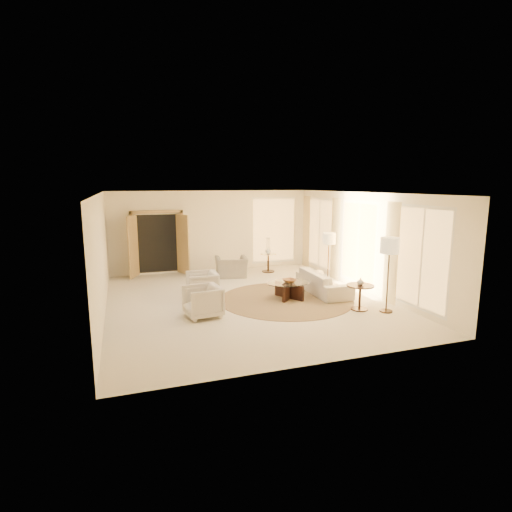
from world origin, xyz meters
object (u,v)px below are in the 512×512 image
object	(u,v)px
side_table	(268,261)
coffee_table	(289,288)
armchair_left	(202,284)
armchair_right	(203,300)
accent_chair	(231,264)
side_vase	(268,250)
sofa	(323,282)
floor_lamp_far	(390,249)
end_vase	(361,282)
floor_lamp_near	(329,241)
end_table	(360,293)
bowl	(289,281)

from	to	relation	value
side_table	coffee_table	bearing A→B (deg)	-100.72
armchair_left	armchair_right	distance (m)	1.47
accent_chair	side_vase	world-z (taller)	accent_chair
sofa	armchair_right	size ratio (longest dim) A/B	2.62
armchair_right	armchair_left	bearing A→B (deg)	162.52
side_table	floor_lamp_far	size ratio (longest dim) A/B	0.36
coffee_table	armchair_left	bearing A→B (deg)	161.99
accent_chair	end_vase	xyz separation A→B (m)	(2.04, -4.39, 0.26)
coffee_table	side_vase	size ratio (longest dim) A/B	6.03
armchair_left	side_table	size ratio (longest dim) A/B	1.23
coffee_table	end_vase	world-z (taller)	end_vase
coffee_table	floor_lamp_near	size ratio (longest dim) A/B	0.83
side_vase	sofa	bearing A→B (deg)	-80.11
side_table	armchair_left	bearing A→B (deg)	-137.95
end_table	floor_lamp_near	distance (m)	2.52
sofa	armchair_right	bearing A→B (deg)	106.87
armchair_right	bowl	xyz separation A→B (m)	(2.48, 0.73, 0.09)
side_vase	floor_lamp_far	bearing A→B (deg)	-77.18
armchair_left	coffee_table	world-z (taller)	armchair_left
coffee_table	end_vase	distance (m)	1.95
end_table	armchair_right	bearing A→B (deg)	169.38
end_vase	accent_chair	bearing A→B (deg)	114.97
side_table	end_vase	distance (m)	4.75
side_table	floor_lamp_far	bearing A→B (deg)	-77.18
floor_lamp_near	floor_lamp_far	bearing A→B (deg)	-87.23
side_table	floor_lamp_far	distance (m)	5.29
accent_chair	bowl	xyz separation A→B (m)	(0.79, -2.96, 0.05)
bowl	end_vase	xyz separation A→B (m)	(1.25, -1.43, 0.21)
accent_chair	bowl	bearing A→B (deg)	114.01
accent_chair	floor_lamp_far	bearing A→B (deg)	127.37
accent_chair	side_table	xyz separation A→B (m)	(1.41, 0.31, -0.05)
floor_lamp_near	bowl	distance (m)	2.05
end_vase	floor_lamp_near	bearing A→B (deg)	80.45
accent_chair	end_table	xyz separation A→B (m)	(2.04, -4.39, -0.02)
end_vase	side_vase	xyz separation A→B (m)	(-0.63, 4.69, 0.06)
accent_chair	coffee_table	world-z (taller)	accent_chair
floor_lamp_near	side_vase	bearing A→B (deg)	113.08
floor_lamp_near	end_vase	distance (m)	2.43
accent_chair	floor_lamp_far	size ratio (longest dim) A/B	0.56
end_table	floor_lamp_near	world-z (taller)	floor_lamp_near
accent_chair	sofa	bearing A→B (deg)	134.46
armchair_left	accent_chair	distance (m)	2.65
accent_chair	bowl	size ratio (longest dim) A/B	2.88
end_table	sofa	bearing A→B (deg)	93.56
armchair_left	side_table	world-z (taller)	armchair_left
armchair_right	coffee_table	bearing A→B (deg)	99.58
sofa	accent_chair	size ratio (longest dim) A/B	2.07
side_table	floor_lamp_near	distance (m)	2.78
accent_chair	end_vase	size ratio (longest dim) A/B	5.76
bowl	side_vase	bearing A→B (deg)	79.28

